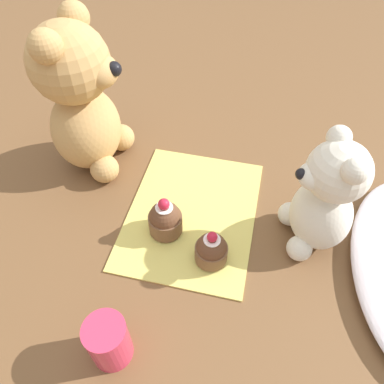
{
  "coord_description": "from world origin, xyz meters",
  "views": [
    {
      "loc": [
        0.37,
        0.09,
        0.5
      ],
      "look_at": [
        0.0,
        0.0,
        0.06
      ],
      "focal_mm": 35.0,
      "sensor_mm": 36.0,
      "label": 1
    }
  ],
  "objects_px": {
    "teddy_bear_tan": "(81,100)",
    "juice_glass": "(109,341)",
    "cupcake_near_tan_bear": "(165,219)",
    "teddy_bear_cream": "(325,200)",
    "cupcake_near_cream_bear": "(211,250)"
  },
  "relations": [
    {
      "from": "teddy_bear_tan",
      "to": "juice_glass",
      "type": "xyz_separation_m",
      "value": [
        0.33,
        0.16,
        -0.1
      ]
    },
    {
      "from": "cupcake_near_tan_bear",
      "to": "juice_glass",
      "type": "height_order",
      "value": "cupcake_near_tan_bear"
    },
    {
      "from": "teddy_bear_cream",
      "to": "cupcake_near_cream_bear",
      "type": "relative_size",
      "value": 3.14
    },
    {
      "from": "teddy_bear_tan",
      "to": "cupcake_near_cream_bear",
      "type": "xyz_separation_m",
      "value": [
        0.17,
        0.25,
        -0.11
      ]
    },
    {
      "from": "teddy_bear_cream",
      "to": "juice_glass",
      "type": "relative_size",
      "value": 2.66
    },
    {
      "from": "teddy_bear_cream",
      "to": "cupcake_near_cream_bear",
      "type": "bearing_deg",
      "value": -78.05
    },
    {
      "from": "cupcake_near_cream_bear",
      "to": "juice_glass",
      "type": "bearing_deg",
      "value": -30.78
    },
    {
      "from": "teddy_bear_cream",
      "to": "cupcake_near_tan_bear",
      "type": "xyz_separation_m",
      "value": [
        0.04,
        -0.23,
        -0.06
      ]
    },
    {
      "from": "teddy_bear_tan",
      "to": "cupcake_near_tan_bear",
      "type": "height_order",
      "value": "teddy_bear_tan"
    },
    {
      "from": "teddy_bear_tan",
      "to": "cupcake_near_cream_bear",
      "type": "bearing_deg",
      "value": -123.42
    },
    {
      "from": "cupcake_near_cream_bear",
      "to": "cupcake_near_tan_bear",
      "type": "bearing_deg",
      "value": -113.89
    },
    {
      "from": "teddy_bear_cream",
      "to": "cupcake_near_tan_bear",
      "type": "relative_size",
      "value": 2.73
    },
    {
      "from": "teddy_bear_cream",
      "to": "cupcake_near_cream_bear",
      "type": "distance_m",
      "value": 0.18
    },
    {
      "from": "cupcake_near_cream_bear",
      "to": "teddy_bear_tan",
      "type": "bearing_deg",
      "value": -123.19
    },
    {
      "from": "cupcake_near_cream_bear",
      "to": "juice_glass",
      "type": "relative_size",
      "value": 0.85
    }
  ]
}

